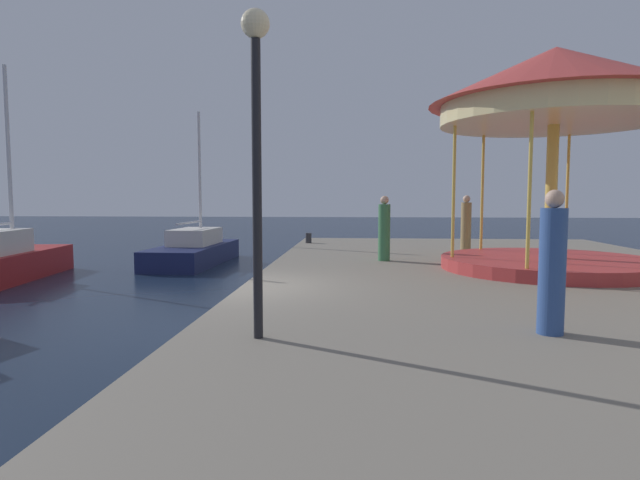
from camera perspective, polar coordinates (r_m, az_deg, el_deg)
ground_plane at (r=10.84m, az=-8.68°, el=-9.24°), size 120.00×120.00×0.00m
quay_dock at (r=11.12m, az=23.85°, el=-7.12°), size 12.19×25.58×0.80m
sailboat_red at (r=18.85m, az=-31.55°, el=-1.98°), size 2.33×5.72×6.75m
sailboat_navy at (r=20.94m, az=-13.81°, el=-1.10°), size 2.24×5.96×6.08m
carousel at (r=14.22m, az=24.58°, el=13.41°), size 6.08×6.08×5.47m
lamp_post_mid_promenade at (r=6.62m, az=-7.09°, el=13.61°), size 0.36×0.36×4.11m
bollard_center at (r=20.58m, az=-1.28°, el=0.23°), size 0.24×0.24×0.40m
person_by_the_water at (r=17.94m, az=15.90°, el=1.60°), size 0.34×0.34×1.89m
person_mid_promenade at (r=14.82m, az=7.14°, el=1.07°), size 0.34×0.34×1.86m
person_near_carousel at (r=7.41m, az=24.38°, el=-2.72°), size 0.34×0.34×1.91m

